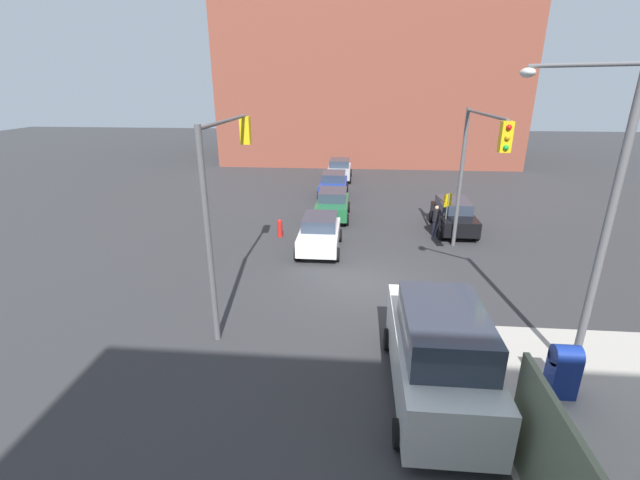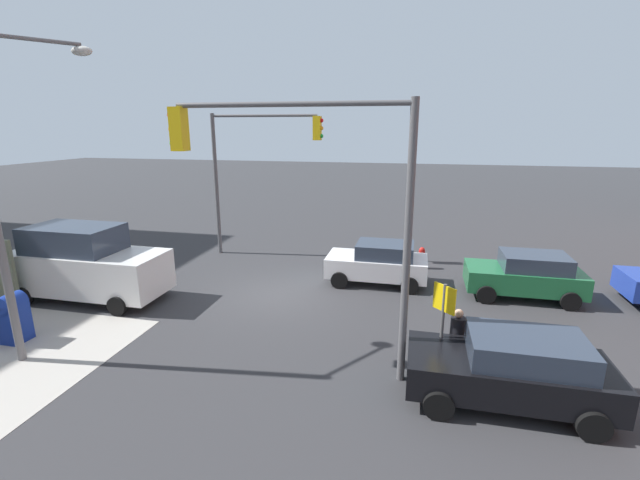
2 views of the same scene
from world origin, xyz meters
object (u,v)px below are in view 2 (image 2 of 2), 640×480
at_px(van_white_delivery, 86,264).
at_px(coupe_white, 379,262).
at_px(traffic_signal_se_corner, 255,157).
at_px(pedestrian_crossing, 457,339).
at_px(traffic_signal_nw_corner, 311,184).
at_px(street_lamp_corner, 6,179).
at_px(fire_hydrant, 422,257).
at_px(hatchback_black, 512,369).
at_px(sedan_green, 526,275).
at_px(mailbox_blue, 13,316).

bearing_deg(van_white_delivery, coupe_white, -158.95).
xyz_separation_m(traffic_signal_se_corner, pedestrian_crossing, (-8.33, 8.30, -3.76)).
relative_size(traffic_signal_nw_corner, pedestrian_crossing, 3.96).
xyz_separation_m(street_lamp_corner, van_white_delivery, (1.52, -3.70, -3.42)).
distance_m(fire_hydrant, coupe_white, 2.77).
distance_m(traffic_signal_se_corner, coupe_white, 7.43).
distance_m(traffic_signal_nw_corner, street_lamp_corner, 7.35).
bearing_deg(hatchback_black, street_lamp_corner, 2.83).
bearing_deg(street_lamp_corner, sedan_green, -152.02).
height_order(traffic_signal_se_corner, hatchback_black, traffic_signal_se_corner).
distance_m(coupe_white, hatchback_black, 7.75).
bearing_deg(mailbox_blue, traffic_signal_nw_corner, -176.63).
bearing_deg(street_lamp_corner, fire_hydrant, -135.83).
relative_size(fire_hydrant, pedestrian_crossing, 0.57).
bearing_deg(coupe_white, van_white_delivery, 21.05).
xyz_separation_m(traffic_signal_se_corner, hatchback_black, (-9.38, 9.41, -3.77)).
bearing_deg(mailbox_blue, street_lamp_corner, 157.65).
xyz_separation_m(mailbox_blue, sedan_green, (-14.77, -6.70, 0.08)).
relative_size(fire_hydrant, coupe_white, 0.25).
distance_m(mailbox_blue, van_white_delivery, 3.26).
height_order(traffic_signal_nw_corner, pedestrian_crossing, traffic_signal_nw_corner).
height_order(street_lamp_corner, sedan_green, street_lamp_corner).
relative_size(mailbox_blue, sedan_green, 0.37).
height_order(van_white_delivery, pedestrian_crossing, van_white_delivery).
bearing_deg(pedestrian_crossing, mailbox_blue, -162.13).
bearing_deg(van_white_delivery, traffic_signal_se_corner, -122.29).
bearing_deg(sedan_green, traffic_signal_se_corner, -14.17).
bearing_deg(sedan_green, pedestrian_crossing, 63.29).
height_order(traffic_signal_se_corner, sedan_green, traffic_signal_se_corner).
bearing_deg(traffic_signal_nw_corner, pedestrian_crossing, -168.69).
xyz_separation_m(street_lamp_corner, coupe_white, (-8.34, -7.50, -3.86)).
relative_size(traffic_signal_se_corner, fire_hydrant, 6.91).
bearing_deg(traffic_signal_se_corner, van_white_delivery, 57.71).
relative_size(hatchback_black, van_white_delivery, 0.79).
relative_size(sedan_green, hatchback_black, 0.91).
height_order(fire_hydrant, hatchback_black, hatchback_black).
bearing_deg(street_lamp_corner, traffic_signal_se_corner, -103.80).
height_order(sedan_green, hatchback_black, same).
xyz_separation_m(fire_hydrant, pedestrian_crossing, (-0.80, 8.00, 0.36)).
xyz_separation_m(van_white_delivery, pedestrian_crossing, (-12.31, 2.00, -0.43)).
bearing_deg(traffic_signal_se_corner, coupe_white, 156.96).
relative_size(traffic_signal_se_corner, mailbox_blue, 4.55).
relative_size(street_lamp_corner, van_white_delivery, 1.48).
relative_size(traffic_signal_nw_corner, fire_hydrant, 6.91).
bearing_deg(pedestrian_crossing, van_white_delivery, -177.07).
bearing_deg(mailbox_blue, coupe_white, -143.79).
relative_size(traffic_signal_se_corner, hatchback_black, 1.53).
distance_m(traffic_signal_se_corner, mailbox_blue, 10.89).
distance_m(hatchback_black, van_white_delivery, 13.73).
relative_size(fire_hydrant, hatchback_black, 0.22).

